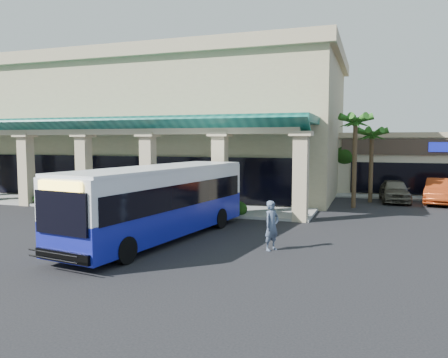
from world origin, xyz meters
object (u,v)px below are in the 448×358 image
at_px(car_white, 441,191).
at_px(transit_bus, 160,203).
at_px(pedestrian, 272,226).
at_px(car_silver, 395,191).

bearing_deg(car_white, transit_bus, -119.39).
distance_m(transit_bus, car_white, 20.52).
xyz_separation_m(pedestrian, car_silver, (5.19, 16.05, -0.18)).
bearing_deg(pedestrian, car_silver, 11.07).
height_order(transit_bus, pedestrian, transit_bus).
relative_size(transit_bus, car_silver, 2.43).
bearing_deg(transit_bus, pedestrian, 4.99).
bearing_deg(car_silver, pedestrian, -111.36).
height_order(pedestrian, car_white, pedestrian).
relative_size(transit_bus, pedestrian, 5.82).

